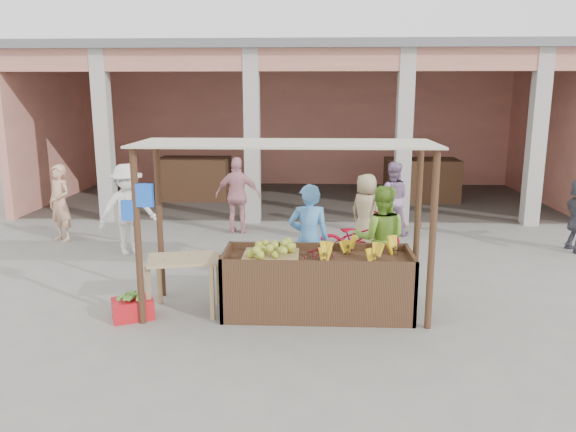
{
  "coord_description": "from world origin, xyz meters",
  "views": [
    {
      "loc": [
        0.42,
        -7.42,
        3.04
      ],
      "look_at": [
        0.04,
        1.2,
        1.13
      ],
      "focal_mm": 35.0,
      "sensor_mm": 36.0,
      "label": 1
    }
  ],
  "objects_px": {
    "fruit_stall": "(317,286)",
    "red_crate": "(133,309)",
    "side_table": "(184,267)",
    "vendor_green": "(381,236)",
    "vendor_blue": "(309,236)",
    "motorcycle": "(358,237)"
  },
  "relations": [
    {
      "from": "fruit_stall",
      "to": "vendor_blue",
      "type": "height_order",
      "value": "vendor_blue"
    },
    {
      "from": "fruit_stall",
      "to": "red_crate",
      "type": "relative_size",
      "value": 4.87
    },
    {
      "from": "fruit_stall",
      "to": "vendor_green",
      "type": "xyz_separation_m",
      "value": [
        0.97,
        0.97,
        0.48
      ]
    },
    {
      "from": "fruit_stall",
      "to": "motorcycle",
      "type": "distance_m",
      "value": 2.6
    },
    {
      "from": "motorcycle",
      "to": "vendor_blue",
      "type": "bearing_deg",
      "value": 132.92
    },
    {
      "from": "red_crate",
      "to": "motorcycle",
      "type": "bearing_deg",
      "value": 15.47
    },
    {
      "from": "fruit_stall",
      "to": "motorcycle",
      "type": "bearing_deg",
      "value": 73.26
    },
    {
      "from": "side_table",
      "to": "red_crate",
      "type": "distance_m",
      "value": 0.88
    },
    {
      "from": "vendor_green",
      "to": "fruit_stall",
      "type": "bearing_deg",
      "value": 51.18
    },
    {
      "from": "red_crate",
      "to": "vendor_green",
      "type": "relative_size",
      "value": 0.31
    },
    {
      "from": "side_table",
      "to": "vendor_green",
      "type": "bearing_deg",
      "value": 7.34
    },
    {
      "from": "side_table",
      "to": "vendor_blue",
      "type": "xyz_separation_m",
      "value": [
        1.73,
        0.84,
        0.26
      ]
    },
    {
      "from": "fruit_stall",
      "to": "vendor_blue",
      "type": "xyz_separation_m",
      "value": [
        -0.13,
        0.83,
        0.51
      ]
    },
    {
      "from": "side_table",
      "to": "red_crate",
      "type": "height_order",
      "value": "side_table"
    },
    {
      "from": "side_table",
      "to": "vendor_green",
      "type": "xyz_separation_m",
      "value": [
        2.84,
        0.98,
        0.23
      ]
    },
    {
      "from": "vendor_blue",
      "to": "motorcycle",
      "type": "distance_m",
      "value": 1.93
    },
    {
      "from": "fruit_stall",
      "to": "vendor_green",
      "type": "height_order",
      "value": "vendor_green"
    },
    {
      "from": "red_crate",
      "to": "vendor_blue",
      "type": "xyz_separation_m",
      "value": [
        2.39,
        1.13,
        0.77
      ]
    },
    {
      "from": "vendor_green",
      "to": "red_crate",
      "type": "bearing_deg",
      "value": 26.26
    },
    {
      "from": "side_table",
      "to": "motorcycle",
      "type": "distance_m",
      "value": 3.62
    },
    {
      "from": "fruit_stall",
      "to": "side_table",
      "type": "distance_m",
      "value": 1.88
    },
    {
      "from": "side_table",
      "to": "vendor_green",
      "type": "distance_m",
      "value": 3.01
    }
  ]
}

